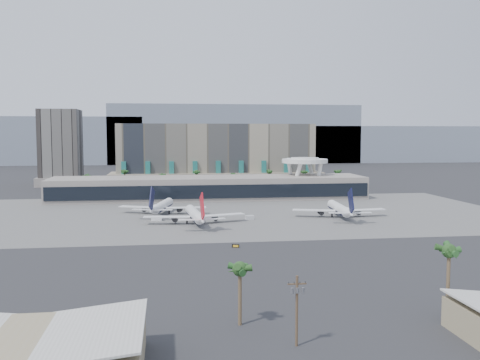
{
  "coord_description": "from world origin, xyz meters",
  "views": [
    {
      "loc": [
        -23.19,
        -180.44,
        35.35
      ],
      "look_at": [
        7.23,
        40.0,
        16.14
      ],
      "focal_mm": 40.0,
      "sensor_mm": 36.0,
      "label": 1
    }
  ],
  "objects": [
    {
      "name": "airliner_right",
      "position": [
        49.66,
        36.63,
        3.63
      ],
      "size": [
        40.41,
        41.72,
        14.4
      ],
      "rotation": [
        0.0,
        0.0,
        -0.08
      ],
      "color": "white",
      "rests_on": "ground"
    },
    {
      "name": "mountain_ridge",
      "position": [
        27.88,
        470.0,
        29.89
      ],
      "size": [
        680.0,
        60.0,
        70.0
      ],
      "color": "gray",
      "rests_on": "ground"
    },
    {
      "name": "service_vehicle_a",
      "position": [
        -27.43,
        37.7,
        1.03
      ],
      "size": [
        4.45,
        2.58,
        2.07
      ],
      "primitive_type": "cube",
      "rotation": [
        0.0,
        0.0,
        -0.12
      ],
      "color": "white",
      "rests_on": "ground"
    },
    {
      "name": "office_tower",
      "position": [
        -95.0,
        200.0,
        22.94
      ],
      "size": [
        30.0,
        30.0,
        52.0
      ],
      "color": "black",
      "rests_on": "ground"
    },
    {
      "name": "airliner_left",
      "position": [
        -25.52,
        56.15,
        3.55
      ],
      "size": [
        38.74,
        40.25,
        14.09
      ],
      "rotation": [
        0.0,
        0.0,
        -0.22
      ],
      "color": "white",
      "rests_on": "ground"
    },
    {
      "name": "hangar_left",
      "position": [
        -45.0,
        -102.0,
        3.2
      ],
      "size": [
        36.65,
        22.6,
        7.55
      ],
      "color": "#9B8B67",
      "rests_on": "ground"
    },
    {
      "name": "airliner_centre",
      "position": [
        -12.17,
        28.47,
        3.65
      ],
      "size": [
        40.54,
        41.88,
        14.46
      ],
      "rotation": [
        0.0,
        0.0,
        0.09
      ],
      "color": "white",
      "rests_on": "ground"
    },
    {
      "name": "service_vehicle_b",
      "position": [
        10.71,
        35.82,
        0.86
      ],
      "size": [
        3.66,
        2.52,
        1.72
      ],
      "primitive_type": "cube",
      "rotation": [
        0.0,
        0.0,
        0.19
      ],
      "color": "silver",
      "rests_on": "ground"
    },
    {
      "name": "utility_pole",
      "position": [
        -2.0,
        -96.09,
        7.14
      ],
      "size": [
        3.2,
        0.85,
        12.0
      ],
      "color": "#4C3826",
      "rests_on": "ground"
    },
    {
      "name": "ground",
      "position": [
        0.0,
        0.0,
        0.0
      ],
      "size": [
        900.0,
        900.0,
        0.0
      ],
      "primitive_type": "plane",
      "color": "#232326",
      "rests_on": "ground"
    },
    {
      "name": "taxiway_sign",
      "position": [
        -2.12,
        -17.63,
        0.51
      ],
      "size": [
        2.28,
        0.93,
        1.04
      ],
      "rotation": [
        0.0,
        0.0,
        -0.28
      ],
      "color": "black",
      "rests_on": "ground"
    },
    {
      "name": "near_palm_a",
      "position": [
        -10.03,
        -84.93,
        9.17
      ],
      "size": [
        6.0,
        6.0,
        12.0
      ],
      "color": "brown",
      "rests_on": "ground"
    },
    {
      "name": "near_palm_b",
      "position": [
        30.34,
        -86.07,
        11.51
      ],
      "size": [
        6.0,
        6.0,
        14.4
      ],
      "color": "brown",
      "rests_on": "ground"
    },
    {
      "name": "hotel",
      "position": [
        10.0,
        174.41,
        16.81
      ],
      "size": [
        140.0,
        30.0,
        42.0
      ],
      "color": "tan",
      "rests_on": "ground"
    },
    {
      "name": "terminal",
      "position": [
        0.0,
        109.84,
        6.52
      ],
      "size": [
        170.0,
        32.5,
        14.5
      ],
      "color": "gray",
      "rests_on": "ground"
    },
    {
      "name": "saucer_structure",
      "position": [
        55.0,
        116.0,
        18.45
      ],
      "size": [
        26.0,
        26.0,
        21.89
      ],
      "color": "white",
      "rests_on": "ground"
    },
    {
      "name": "apron_pad",
      "position": [
        0.0,
        55.0,
        0.03
      ],
      "size": [
        260.0,
        130.0,
        0.06
      ],
      "primitive_type": "cube",
      "color": "#5B5B59",
      "rests_on": "ground"
    },
    {
      "name": "palm_row",
      "position": [
        7.0,
        145.0,
        10.5
      ],
      "size": [
        157.8,
        2.8,
        13.1
      ],
      "color": "brown",
      "rests_on": "ground"
    }
  ]
}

